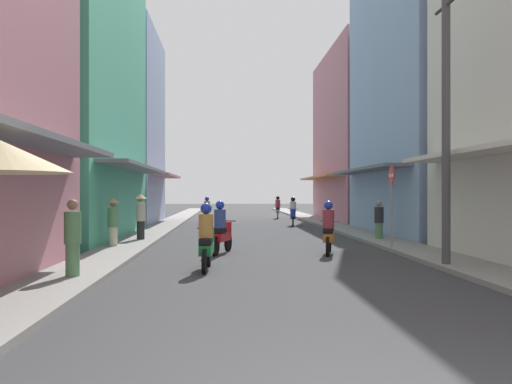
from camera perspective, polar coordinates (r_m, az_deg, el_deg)
The scene contains 19 objects.
ground_plane at distance 27.71m, azimuth -0.57°, elevation -3.83°, with size 120.13×120.13×0.00m, color #38383A.
sidewalk_left at distance 27.87m, azimuth -9.88°, elevation -3.68°, with size 1.53×62.61×0.12m, color gray.
sidewalk_right at distance 28.27m, azimuth 8.60°, elevation -3.63°, with size 1.53×62.61×0.12m, color gray.
building_left_mid at distance 23.10m, azimuth -21.16°, elevation 10.96°, with size 7.05×11.10×12.48m.
building_left_far at distance 32.60m, azimuth -15.66°, elevation 6.51°, with size 7.05×8.22×11.12m.
building_right_mid at distance 25.68m, azimuth 19.29°, elevation 14.16°, with size 7.05×10.27×16.27m.
building_right_far at distance 35.89m, azimuth 12.28°, elevation 5.74°, with size 7.05×11.56×10.90m.
motorbike_blue at distance 29.58m, azimuth 3.93°, elevation -2.23°, with size 0.55×1.81×1.58m.
motorbike_green at distance 12.72m, azimuth -5.24°, elevation -5.09°, with size 0.55×1.81×1.58m.
motorbike_orange at distance 16.13m, azimuth 7.69°, elevation -4.03°, with size 0.66×1.78×1.58m.
motorbike_white at distance 38.00m, azimuth 2.31°, elevation -1.75°, with size 0.55×1.81×1.58m.
motorbike_silver at distance 32.10m, azimuth -5.16°, elevation -2.06°, with size 0.55×1.81×1.58m.
motorbike_red at distance 16.09m, azimuth -3.64°, elevation -4.04°, with size 0.72×1.75×1.58m.
pedestrian_foreground at distance 20.46m, azimuth 12.87°, elevation -3.02°, with size 0.34×0.34×1.54m.
pedestrian_far at distance 11.62m, azimuth -18.81°, elevation -4.87°, with size 0.34×0.34×1.68m.
pedestrian_midway at distance 17.79m, azimuth -14.87°, elevation -2.92°, with size 0.44×0.44×1.65m.
pedestrian_crossing at distance 20.07m, azimuth -12.09°, elevation -2.43°, with size 0.44×0.44×1.76m.
utility_pole at distance 13.73m, azimuth 19.44°, elevation 7.05°, with size 0.20×1.20×6.88m.
street_sign_no_entry at distance 17.28m, azimuth 14.13°, elevation -0.40°, with size 0.07×0.60×2.65m.
Camera 1 is at (-1.25, -4.32, 1.82)m, focal length 37.86 mm.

